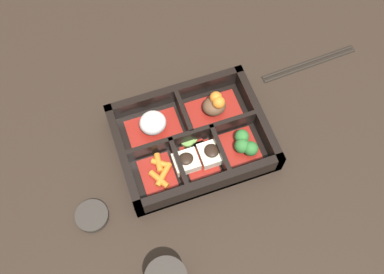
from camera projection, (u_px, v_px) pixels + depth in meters
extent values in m
plane|color=black|center=(192.00, 143.00, 0.81)|extent=(3.00, 3.00, 0.00)
cube|color=black|center=(192.00, 142.00, 0.81)|extent=(0.26, 0.20, 0.01)
cube|color=black|center=(210.00, 185.00, 0.76)|extent=(0.26, 0.01, 0.05)
cube|color=black|center=(175.00, 94.00, 0.83)|extent=(0.26, 0.01, 0.05)
cube|color=black|center=(124.00, 159.00, 0.78)|extent=(0.01, 0.20, 0.05)
cube|color=black|center=(257.00, 117.00, 0.81)|extent=(0.01, 0.20, 0.05)
cube|color=black|center=(192.00, 136.00, 0.79)|extent=(0.24, 0.01, 0.05)
cube|color=black|center=(179.00, 165.00, 0.77)|extent=(0.01, 0.09, 0.05)
cube|color=black|center=(219.00, 152.00, 0.78)|extent=(0.01, 0.09, 0.05)
cube|color=black|center=(184.00, 116.00, 0.81)|extent=(0.01, 0.08, 0.05)
cube|color=maroon|center=(154.00, 129.00, 0.81)|extent=(0.10, 0.06, 0.01)
ellipsoid|color=silver|center=(153.00, 123.00, 0.79)|extent=(0.05, 0.04, 0.04)
cube|color=maroon|center=(214.00, 111.00, 0.83)|extent=(0.10, 0.06, 0.01)
ellipsoid|color=brown|center=(214.00, 106.00, 0.81)|extent=(0.04, 0.04, 0.03)
sphere|color=orange|center=(219.00, 102.00, 0.80)|extent=(0.02, 0.02, 0.02)
sphere|color=orange|center=(218.00, 103.00, 0.80)|extent=(0.02, 0.02, 0.02)
sphere|color=orange|center=(216.00, 98.00, 0.80)|extent=(0.02, 0.02, 0.02)
cube|color=maroon|center=(157.00, 174.00, 0.78)|extent=(0.06, 0.07, 0.01)
cylinder|color=orange|center=(163.00, 174.00, 0.77)|extent=(0.04, 0.04, 0.01)
cylinder|color=orange|center=(159.00, 179.00, 0.76)|extent=(0.03, 0.04, 0.01)
cylinder|color=orange|center=(159.00, 163.00, 0.78)|extent=(0.01, 0.03, 0.01)
cylinder|color=orange|center=(161.00, 163.00, 0.78)|extent=(0.03, 0.03, 0.01)
cube|color=maroon|center=(199.00, 160.00, 0.79)|extent=(0.06, 0.07, 0.01)
cube|color=beige|center=(186.00, 162.00, 0.77)|extent=(0.04, 0.04, 0.02)
ellipsoid|color=black|center=(186.00, 159.00, 0.76)|extent=(0.03, 0.02, 0.01)
cube|color=beige|center=(211.00, 154.00, 0.78)|extent=(0.04, 0.04, 0.02)
ellipsoid|color=black|center=(212.00, 151.00, 0.77)|extent=(0.02, 0.03, 0.01)
cube|color=maroon|center=(240.00, 147.00, 0.80)|extent=(0.06, 0.07, 0.01)
sphere|color=#2D6B2D|center=(242.00, 146.00, 0.78)|extent=(0.03, 0.03, 0.03)
sphere|color=#2D6B2D|center=(242.00, 136.00, 0.79)|extent=(0.03, 0.03, 0.03)
sphere|color=#2D6B2D|center=(243.00, 139.00, 0.79)|extent=(0.02, 0.02, 0.02)
sphere|color=#2D6B2D|center=(251.00, 149.00, 0.78)|extent=(0.03, 0.03, 0.03)
sphere|color=#2D6B2D|center=(245.00, 146.00, 0.78)|extent=(0.02, 0.02, 0.02)
cube|color=maroon|center=(189.00, 140.00, 0.80)|extent=(0.04, 0.03, 0.01)
cylinder|color=#75A84C|center=(187.00, 139.00, 0.80)|extent=(0.03, 0.03, 0.01)
cylinder|color=#75A84C|center=(193.00, 141.00, 0.80)|extent=(0.02, 0.02, 0.00)
cylinder|color=#75A84C|center=(187.00, 138.00, 0.80)|extent=(0.02, 0.02, 0.01)
cylinder|color=black|center=(308.00, 61.00, 0.89)|extent=(0.20, 0.02, 0.01)
cylinder|color=black|center=(310.00, 65.00, 0.89)|extent=(0.20, 0.02, 0.01)
cylinder|color=#2D2823|center=(92.00, 216.00, 0.75)|extent=(0.06, 0.06, 0.01)
cylinder|color=black|center=(92.00, 215.00, 0.75)|extent=(0.04, 0.04, 0.00)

